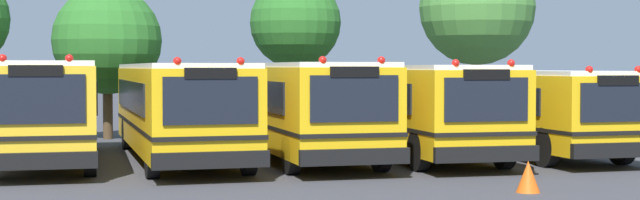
# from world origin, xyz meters

# --- Properties ---
(ground_plane) EXTENTS (160.00, 160.00, 0.00)m
(ground_plane) POSITION_xyz_m (0.00, 0.00, 0.00)
(ground_plane) COLOR #38383D
(school_bus_0) EXTENTS (2.58, 9.57, 2.80)m
(school_bus_0) POSITION_xyz_m (-6.67, 0.14, 1.47)
(school_bus_0) COLOR yellow
(school_bus_0) RESTS_ON ground_plane
(school_bus_1) EXTENTS (2.85, 11.14, 2.74)m
(school_bus_1) POSITION_xyz_m (-3.25, 0.17, 1.44)
(school_bus_1) COLOR yellow
(school_bus_1) RESTS_ON ground_plane
(school_bus_2) EXTENTS (2.66, 10.56, 2.77)m
(school_bus_2) POSITION_xyz_m (0.04, -0.18, 1.45)
(school_bus_2) COLOR yellow
(school_bus_2) RESTS_ON ground_plane
(school_bus_3) EXTENTS (2.74, 11.56, 2.70)m
(school_bus_3) POSITION_xyz_m (3.29, 0.17, 1.42)
(school_bus_3) COLOR yellow
(school_bus_3) RESTS_ON ground_plane
(school_bus_4) EXTENTS (2.77, 10.62, 2.55)m
(school_bus_4) POSITION_xyz_m (6.53, -0.19, 1.35)
(school_bus_4) COLOR yellow
(school_bus_4) RESTS_ON ground_plane
(tree_1) EXTENTS (3.80, 3.80, 5.36)m
(tree_1) POSITION_xyz_m (-4.97, 8.10, 3.45)
(tree_1) COLOR #4C3823
(tree_1) RESTS_ON ground_plane
(tree_2) EXTENTS (3.53, 3.53, 6.02)m
(tree_2) POSITION_xyz_m (2.25, 9.63, 4.22)
(tree_2) COLOR #4C3823
(tree_2) RESTS_ON ground_plane
(tree_3) EXTENTS (4.70, 4.70, 7.30)m
(tree_3) POSITION_xyz_m (9.75, 9.67, 4.98)
(tree_3) COLOR #4C3823
(tree_3) RESTS_ON ground_plane
(traffic_cone) EXTENTS (0.48, 0.48, 0.64)m
(traffic_cone) POSITION_xyz_m (2.92, -8.07, 0.32)
(traffic_cone) COLOR #EA5914
(traffic_cone) RESTS_ON ground_plane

